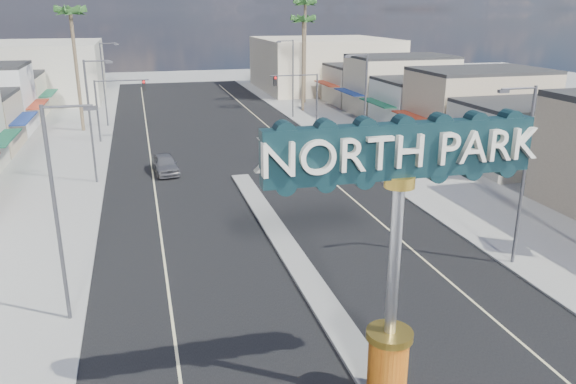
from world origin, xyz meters
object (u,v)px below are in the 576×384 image
palm_right_far (305,9)px  car_parked_right (305,159)px  traffic_signal_left (116,98)px  streetlight_l_mid (92,116)px  streetlight_l_near (59,205)px  streetlight_r_far (292,75)px  gateway_sign (396,235)px  car_parked_left (165,164)px  streetlight_r_mid (363,104)px  palm_left_far (71,18)px  streetlight_r_near (522,168)px  traffic_signal_right (300,91)px  streetlight_l_far (105,80)px  palm_right_mid (303,24)px

palm_right_far → car_parked_right: (-9.48, -32.12, -11.58)m
traffic_signal_left → streetlight_l_mid: streetlight_l_mid is taller
streetlight_l_near → streetlight_r_far: (20.87, 42.00, 0.00)m
streetlight_l_near → streetlight_l_mid: bearing=90.0°
gateway_sign → car_parked_left: size_ratio=2.07×
streetlight_r_mid → palm_left_far: (-23.43, 20.00, 6.43)m
streetlight_r_near → traffic_signal_right: bearing=92.1°
streetlight_r_mid → traffic_signal_left: bearing=144.5°
traffic_signal_left → palm_right_far: palm_right_far is taller
car_parked_left → streetlight_r_mid: bearing=-11.3°
streetlight_l_far → streetlight_r_far: size_ratio=1.00×
streetlight_r_mid → palm_right_far: bearing=81.9°
traffic_signal_left → streetlight_r_mid: (19.62, -13.99, 0.79)m
traffic_signal_right → palm_left_far: size_ratio=0.46×
gateway_sign → traffic_signal_right: gateway_sign is taller
streetlight_l_mid → streetlight_r_near: size_ratio=1.00×
streetlight_r_near → palm_right_mid: 46.40m
streetlight_l_near → streetlight_l_far: size_ratio=1.00×
palm_left_far → streetlight_l_near: bearing=-86.3°
streetlight_r_mid → palm_right_far: palm_right_far is taller
streetlight_r_far → palm_left_far: 24.38m
palm_right_mid → palm_right_far: bearing=71.6°
traffic_signal_left → streetlight_l_mid: (-1.25, -13.99, 0.79)m
streetlight_l_far → palm_right_far: palm_right_far is taller
traffic_signal_right → streetlight_r_near: bearing=-87.9°
streetlight_l_mid → streetlight_r_mid: (20.87, 0.00, 0.00)m
gateway_sign → traffic_signal_left: gateway_sign is taller
traffic_signal_left → palm_right_mid: 26.01m
gateway_sign → palm_left_far: bearing=105.1°
palm_right_mid → palm_left_far: bearing=-167.0°
streetlight_l_far → gateway_sign: bearing=-78.2°
streetlight_r_near → car_parked_right: 20.92m
streetlight_r_near → palm_right_far: size_ratio=0.64×
streetlight_r_near → streetlight_r_far: (0.00, 42.00, 0.00)m
palm_left_far → streetlight_r_near: bearing=-59.6°
streetlight_l_mid → traffic_signal_right: bearing=35.5°
gateway_sign → streetlight_l_near: bearing=142.4°
streetlight_r_far → streetlight_r_mid: bearing=-90.0°
gateway_sign → streetlight_l_mid: bearing=110.4°
palm_right_mid → car_parked_left: 32.21m
traffic_signal_left → car_parked_left: bearing=-73.5°
streetlight_l_near → car_parked_left: bearing=77.1°
traffic_signal_left → streetlight_r_far: bearing=22.2°
streetlight_l_mid → palm_right_far: (25.43, 32.00, 7.32)m
traffic_signal_left → streetlight_l_mid: size_ratio=0.67×
streetlight_r_mid → car_parked_right: bearing=-178.6°
streetlight_r_near → palm_right_mid: bearing=86.8°
streetlight_l_mid → palm_right_far: 41.53m
gateway_sign → car_parked_right: 28.90m
car_parked_right → streetlight_r_near: bearing=-83.1°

